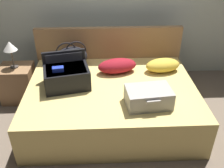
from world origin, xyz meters
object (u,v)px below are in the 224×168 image
Objects in this scene: pillow_near_headboard at (163,65)px; table_lamp at (10,47)px; hard_case_medium at (148,97)px; pillow_center_head at (117,66)px; hard_case_large at (66,75)px; nightstand at (18,83)px; duffel_bag at (72,57)px; bed at (112,102)px.

table_lamp is (-1.99, 0.16, 0.23)m from pillow_near_headboard.
pillow_center_head is (-0.28, 0.74, -0.01)m from hard_case_medium.
pillow_near_headboard is 1.24× the size of table_lamp.
pillow_near_headboard is (0.32, 0.74, -0.01)m from hard_case_medium.
hard_case_large reaches higher than nightstand.
duffel_bag is 0.96× the size of nightstand.
hard_case_medium reaches higher than nightstand.
hard_case_medium is at bearing -28.31° from table_lamp.
bed is 1.39m from nightstand.
hard_case_large is 0.69m from pillow_center_head.
pillow_center_head is (0.62, 0.30, -0.05)m from hard_case_large.
nightstand is (-0.76, 0.46, -0.37)m from hard_case_large.
hard_case_medium is 0.99× the size of pillow_center_head.
hard_case_large is 1.16× the size of pillow_center_head.
pillow_center_head is 1.43m from nightstand.
pillow_near_headboard reaches higher than nightstand.
duffel_bag is (0.02, 0.50, 0.00)m from hard_case_large.
pillow_center_head is (0.09, 0.35, 0.34)m from bed.
pillow_center_head is 1.00× the size of nightstand.
hard_case_large is 1.26m from pillow_near_headboard.
hard_case_large is at bearing -166.33° from pillow_near_headboard.
pillow_near_headboard is 2.02m from nightstand.
hard_case_large is 1.29× the size of pillow_near_headboard.
duffel_bag is at bearing 133.58° from bed.
table_lamp is at bearing -177.46° from duffel_bag.
hard_case_medium is 1.04× the size of duffel_bag.
nightstand is at bearing 173.32° from pillow_center_head.
pillow_center_head is (0.61, -0.20, -0.05)m from duffel_bag.
pillow_center_head reaches higher than nightstand.
duffel_bag is 0.96× the size of pillow_center_head.
hard_case_large is at bearing 148.14° from hard_case_medium.
hard_case_large is at bearing -92.09° from duffel_bag.
hard_case_medium is at bearing -68.91° from pillow_center_head.
pillow_near_headboard is 0.90× the size of nightstand.
hard_case_medium is (0.37, -0.39, 0.34)m from bed.
hard_case_medium is at bearing -46.27° from bed.
pillow_near_headboard is 0.90× the size of pillow_center_head.
pillow_near_headboard is (1.23, 0.30, -0.05)m from hard_case_large.
hard_case_medium is 0.99× the size of nightstand.
table_lamp reaches higher than bed.
pillow_near_headboard is 0.60m from pillow_center_head.
table_lamp is (-1.30, 0.51, 0.56)m from bed.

